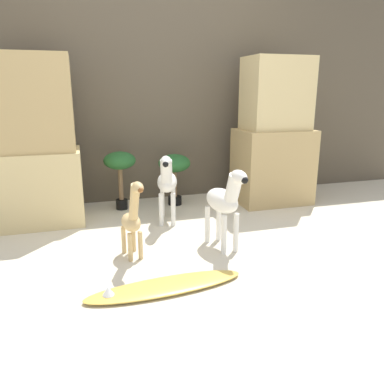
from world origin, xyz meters
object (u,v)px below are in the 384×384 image
object	(u,v)px
zebra_right	(225,200)
potted_palm_back	(120,165)
zebra_left	(167,182)
surfboard	(164,286)
giraffe_figurine	(132,218)
potted_palm_front	(174,167)

from	to	relation	value
zebra_right	potted_palm_back	size ratio (longest dim) A/B	1.10
zebra_left	potted_palm_back	distance (m)	0.63
zebra_right	surfboard	bearing A→B (deg)	-140.46
zebra_left	giraffe_figurine	distance (m)	0.76
potted_palm_front	surfboard	distance (m)	1.75
zebra_left	potted_palm_front	distance (m)	0.55
potted_palm_front	surfboard	size ratio (longest dim) A/B	0.53
zebra_left	giraffe_figurine	bearing A→B (deg)	-121.27
giraffe_figurine	potted_palm_front	world-z (taller)	giraffe_figurine
surfboard	giraffe_figurine	bearing A→B (deg)	103.15
zebra_right	surfboard	xyz separation A→B (m)	(-0.55, -0.46, -0.36)
zebra_right	giraffe_figurine	bearing A→B (deg)	177.73
zebra_left	potted_palm_back	bearing A→B (deg)	123.98
surfboard	zebra_right	bearing A→B (deg)	39.54
zebra_right	potted_palm_front	distance (m)	1.19
zebra_left	potted_palm_back	world-z (taller)	zebra_left
potted_palm_front	zebra_right	bearing A→B (deg)	-86.09
giraffe_figurine	zebra_right	bearing A→B (deg)	-2.27
potted_palm_back	surfboard	xyz separation A→B (m)	(0.07, -1.65, -0.43)
zebra_left	potted_palm_front	size ratio (longest dim) A/B	1.21
zebra_right	surfboard	world-z (taller)	zebra_right
zebra_right	zebra_left	world-z (taller)	same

